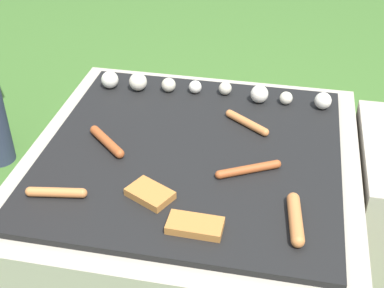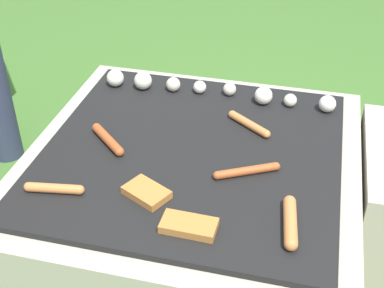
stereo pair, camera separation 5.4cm
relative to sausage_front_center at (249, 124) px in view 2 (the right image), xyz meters
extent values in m
plane|color=#3D6628|center=(-0.13, -0.15, -0.38)|extent=(14.00, 14.00, 0.00)
cube|color=#A89E8C|center=(-0.13, -0.15, -0.20)|extent=(0.92, 0.92, 0.35)
cube|color=black|center=(-0.13, -0.15, -0.02)|extent=(0.81, 0.81, 0.02)
cylinder|color=#C6753D|center=(0.00, 0.00, 0.00)|extent=(0.13, 0.10, 0.02)
sphere|color=#C6753D|center=(-0.06, 0.04, 0.00)|extent=(0.02, 0.02, 0.02)
sphere|color=#C6753D|center=(0.06, -0.04, 0.00)|extent=(0.02, 0.02, 0.02)
cylinder|color=#A34C23|center=(0.03, -0.22, 0.00)|extent=(0.15, 0.09, 0.02)
sphere|color=#A34C23|center=(0.10, -0.18, 0.00)|extent=(0.02, 0.02, 0.02)
sphere|color=#A34C23|center=(-0.04, -0.26, 0.00)|extent=(0.02, 0.02, 0.02)
cylinder|color=#C6753D|center=(-0.42, -0.41, 0.00)|extent=(0.13, 0.04, 0.02)
sphere|color=#C6753D|center=(-0.36, -0.40, 0.00)|extent=(0.02, 0.02, 0.02)
sphere|color=#C6753D|center=(-0.49, -0.42, 0.00)|extent=(0.02, 0.02, 0.02)
cylinder|color=#A34C23|center=(-0.37, -0.18, 0.00)|extent=(0.12, 0.12, 0.03)
sphere|color=#A34C23|center=(-0.32, -0.22, 0.00)|extent=(0.03, 0.03, 0.03)
sphere|color=#A34C23|center=(-0.42, -0.13, 0.00)|extent=(0.03, 0.03, 0.03)
cylinder|color=#C6753D|center=(0.16, -0.39, 0.00)|extent=(0.05, 0.14, 0.03)
sphere|color=#C6753D|center=(0.16, -0.46, 0.00)|extent=(0.03, 0.03, 0.03)
sphere|color=#C6753D|center=(0.15, -0.32, 0.00)|extent=(0.03, 0.03, 0.03)
cube|color=#B27033|center=(-0.20, -0.37, 0.00)|extent=(0.13, 0.11, 0.02)
cube|color=#B27033|center=(-0.07, -0.45, 0.00)|extent=(0.13, 0.07, 0.02)
sphere|color=silver|center=(-0.47, 0.15, 0.02)|extent=(0.06, 0.06, 0.06)
sphere|color=beige|center=(-0.37, 0.15, 0.02)|extent=(0.06, 0.06, 0.06)
sphere|color=beige|center=(-0.27, 0.16, 0.01)|extent=(0.05, 0.05, 0.05)
sphere|color=silver|center=(-0.19, 0.17, 0.01)|extent=(0.04, 0.04, 0.04)
sphere|color=beige|center=(-0.09, 0.18, 0.01)|extent=(0.04, 0.04, 0.04)
sphere|color=silver|center=(0.02, 0.15, 0.02)|extent=(0.06, 0.06, 0.06)
sphere|color=beige|center=(0.11, 0.15, 0.01)|extent=(0.04, 0.04, 0.04)
sphere|color=silver|center=(0.22, 0.15, 0.01)|extent=(0.05, 0.05, 0.05)
camera|label=1|loc=(0.10, -1.33, 0.85)|focal=50.00mm
camera|label=2|loc=(0.15, -1.31, 0.85)|focal=50.00mm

